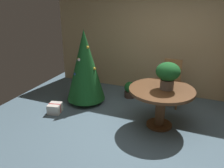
{
  "coord_description": "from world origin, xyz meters",
  "views": [
    {
      "loc": [
        0.88,
        -3.53,
        2.4
      ],
      "look_at": [
        -0.71,
        0.28,
        0.8
      ],
      "focal_mm": 38.52,
      "sensor_mm": 36.0,
      "label": 1
    }
  ],
  "objects_px": {
    "holiday_tree": "(85,65)",
    "potted_plant": "(130,90)",
    "round_dining_table": "(161,97)",
    "wooden_chair_far": "(171,80)",
    "gift_box_cream": "(55,108)",
    "flower_vase": "(168,73)"
  },
  "relations": [
    {
      "from": "wooden_chair_far",
      "to": "potted_plant",
      "type": "height_order",
      "value": "wooden_chair_far"
    },
    {
      "from": "round_dining_table",
      "to": "flower_vase",
      "type": "height_order",
      "value": "flower_vase"
    },
    {
      "from": "gift_box_cream",
      "to": "potted_plant",
      "type": "distance_m",
      "value": 1.82
    },
    {
      "from": "wooden_chair_far",
      "to": "holiday_tree",
      "type": "relative_size",
      "value": 0.61
    },
    {
      "from": "holiday_tree",
      "to": "potted_plant",
      "type": "height_order",
      "value": "holiday_tree"
    },
    {
      "from": "round_dining_table",
      "to": "holiday_tree",
      "type": "height_order",
      "value": "holiday_tree"
    },
    {
      "from": "round_dining_table",
      "to": "potted_plant",
      "type": "distance_m",
      "value": 1.47
    },
    {
      "from": "round_dining_table",
      "to": "wooden_chair_far",
      "type": "bearing_deg",
      "value": 90.0
    },
    {
      "from": "wooden_chair_far",
      "to": "holiday_tree",
      "type": "distance_m",
      "value": 1.93
    },
    {
      "from": "flower_vase",
      "to": "gift_box_cream",
      "type": "bearing_deg",
      "value": -170.95
    },
    {
      "from": "holiday_tree",
      "to": "potted_plant",
      "type": "bearing_deg",
      "value": 37.16
    },
    {
      "from": "potted_plant",
      "to": "gift_box_cream",
      "type": "bearing_deg",
      "value": -131.11
    },
    {
      "from": "holiday_tree",
      "to": "gift_box_cream",
      "type": "xyz_separation_m",
      "value": [
        -0.35,
        -0.73,
        -0.78
      ]
    },
    {
      "from": "holiday_tree",
      "to": "gift_box_cream",
      "type": "distance_m",
      "value": 1.12
    },
    {
      "from": "round_dining_table",
      "to": "wooden_chair_far",
      "type": "xyz_separation_m",
      "value": [
        0.0,
        1.05,
        -0.03
      ]
    },
    {
      "from": "round_dining_table",
      "to": "gift_box_cream",
      "type": "height_order",
      "value": "round_dining_table"
    },
    {
      "from": "wooden_chair_far",
      "to": "potted_plant",
      "type": "bearing_deg",
      "value": -179.49
    },
    {
      "from": "gift_box_cream",
      "to": "flower_vase",
      "type": "bearing_deg",
      "value": 9.05
    },
    {
      "from": "holiday_tree",
      "to": "potted_plant",
      "type": "relative_size",
      "value": 4.29
    },
    {
      "from": "wooden_chair_far",
      "to": "flower_vase",
      "type": "bearing_deg",
      "value": -85.58
    },
    {
      "from": "potted_plant",
      "to": "holiday_tree",
      "type": "bearing_deg",
      "value": -142.84
    },
    {
      "from": "round_dining_table",
      "to": "potted_plant",
      "type": "height_order",
      "value": "round_dining_table"
    }
  ]
}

